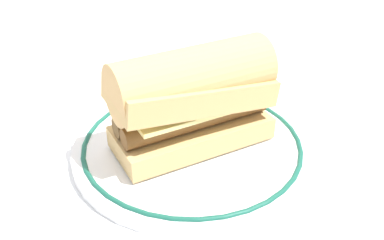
% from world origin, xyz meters
% --- Properties ---
extents(ground_plane, '(1.50, 1.50, 0.00)m').
position_xyz_m(ground_plane, '(0.00, 0.00, 0.00)').
color(ground_plane, white).
extents(plate, '(0.29, 0.29, 0.01)m').
position_xyz_m(plate, '(0.01, 0.01, 0.01)').
color(plate, white).
rests_on(plate, ground_plane).
extents(sausage_sandwich, '(0.19, 0.09, 0.12)m').
position_xyz_m(sausage_sandwich, '(0.01, 0.01, 0.08)').
color(sausage_sandwich, tan).
rests_on(sausage_sandwich, plate).
extents(butter_knife, '(0.16, 0.05, 0.01)m').
position_xyz_m(butter_knife, '(0.19, 0.15, 0.00)').
color(butter_knife, silver).
rests_on(butter_knife, ground_plane).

